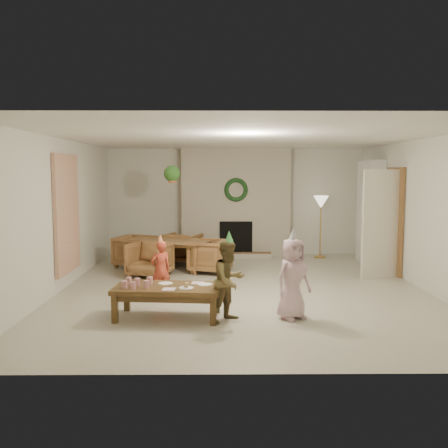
{
  "coord_description": "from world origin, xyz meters",
  "views": [
    {
      "loc": [
        -0.38,
        -8.02,
        1.94
      ],
      "look_at": [
        -0.3,
        0.4,
        1.05
      ],
      "focal_mm": 39.07,
      "sensor_mm": 36.0,
      "label": 1
    }
  ],
  "objects_px": {
    "child_pink": "(293,279)",
    "dining_chair_near": "(149,259)",
    "dining_chair_right": "(210,256)",
    "coffee_table_top": "(168,288)",
    "dining_chair_far": "(183,248)",
    "child_red": "(161,269)",
    "dining_chair_left": "(135,251)",
    "child_plaid": "(229,281)",
    "dining_table": "(167,255)"
  },
  "relations": [
    {
      "from": "child_pink",
      "to": "dining_chair_near",
      "type": "bearing_deg",
      "value": 97.98
    },
    {
      "from": "dining_chair_right",
      "to": "coffee_table_top",
      "type": "xyz_separation_m",
      "value": [
        -0.51,
        -2.97,
        0.07
      ]
    },
    {
      "from": "dining_chair_near",
      "to": "dining_chair_far",
      "type": "bearing_deg",
      "value": 90.0
    },
    {
      "from": "dining_chair_far",
      "to": "child_red",
      "type": "xyz_separation_m",
      "value": [
        -0.12,
        -2.91,
        0.12
      ]
    },
    {
      "from": "dining_chair_left",
      "to": "coffee_table_top",
      "type": "xyz_separation_m",
      "value": [
        1.05,
        -3.55,
        0.07
      ]
    },
    {
      "from": "dining_chair_right",
      "to": "child_red",
      "type": "xyz_separation_m",
      "value": [
        -0.73,
        -1.9,
        0.12
      ]
    },
    {
      "from": "dining_chair_far",
      "to": "dining_chair_right",
      "type": "relative_size",
      "value": 1.0
    },
    {
      "from": "dining_chair_left",
      "to": "child_plaid",
      "type": "height_order",
      "value": "child_plaid"
    },
    {
      "from": "dining_table",
      "to": "dining_chair_near",
      "type": "relative_size",
      "value": 2.34
    },
    {
      "from": "coffee_table_top",
      "to": "child_pink",
      "type": "relative_size",
      "value": 1.3
    },
    {
      "from": "coffee_table_top",
      "to": "child_pink",
      "type": "bearing_deg",
      "value": 3.05
    },
    {
      "from": "dining_table",
      "to": "coffee_table_top",
      "type": "distance_m",
      "value": 3.32
    },
    {
      "from": "dining_chair_far",
      "to": "child_pink",
      "type": "bearing_deg",
      "value": 134.0
    },
    {
      "from": "dining_chair_right",
      "to": "coffee_table_top",
      "type": "relative_size",
      "value": 0.51
    },
    {
      "from": "dining_chair_near",
      "to": "dining_chair_right",
      "type": "relative_size",
      "value": 1.0
    },
    {
      "from": "dining_chair_left",
      "to": "dining_chair_right",
      "type": "xyz_separation_m",
      "value": [
        1.56,
        -0.58,
        0.0
      ]
    },
    {
      "from": "dining_chair_far",
      "to": "child_pink",
      "type": "height_order",
      "value": "child_pink"
    },
    {
      "from": "dining_table",
      "to": "child_plaid",
      "type": "distance_m",
      "value": 3.65
    },
    {
      "from": "dining_chair_far",
      "to": "coffee_table_top",
      "type": "relative_size",
      "value": 0.51
    },
    {
      "from": "dining_chair_right",
      "to": "coffee_table_top",
      "type": "height_order",
      "value": "dining_chair_right"
    },
    {
      "from": "dining_chair_near",
      "to": "dining_chair_left",
      "type": "relative_size",
      "value": 1.0
    },
    {
      "from": "dining_chair_right",
      "to": "child_pink",
      "type": "xyz_separation_m",
      "value": [
        1.16,
        -3.03,
        0.22
      ]
    },
    {
      "from": "child_plaid",
      "to": "dining_chair_far",
      "type": "bearing_deg",
      "value": 58.69
    },
    {
      "from": "dining_chair_near",
      "to": "dining_chair_left",
      "type": "distance_m",
      "value": 1.04
    },
    {
      "from": "dining_chair_right",
      "to": "dining_chair_far",
      "type": "bearing_deg",
      "value": -128.66
    },
    {
      "from": "dining_chair_left",
      "to": "dining_table",
      "type": "bearing_deg",
      "value": -90.0
    },
    {
      "from": "dining_table",
      "to": "dining_chair_far",
      "type": "xyz_separation_m",
      "value": [
        0.26,
        0.69,
        0.03
      ]
    },
    {
      "from": "dining_chair_near",
      "to": "child_red",
      "type": "bearing_deg",
      "value": -55.16
    },
    {
      "from": "dining_chair_far",
      "to": "child_plaid",
      "type": "height_order",
      "value": "child_plaid"
    },
    {
      "from": "coffee_table_top",
      "to": "dining_chair_far",
      "type": "bearing_deg",
      "value": 96.35
    },
    {
      "from": "dining_chair_right",
      "to": "child_red",
      "type": "bearing_deg",
      "value": -0.62
    },
    {
      "from": "dining_chair_left",
      "to": "child_pink",
      "type": "relative_size",
      "value": 0.66
    },
    {
      "from": "dining_table",
      "to": "child_red",
      "type": "relative_size",
      "value": 1.9
    },
    {
      "from": "dining_chair_right",
      "to": "child_plaid",
      "type": "relative_size",
      "value": 0.67
    },
    {
      "from": "dining_chair_far",
      "to": "dining_chair_right",
      "type": "bearing_deg",
      "value": 141.34
    },
    {
      "from": "dining_chair_left",
      "to": "dining_chair_near",
      "type": "bearing_deg",
      "value": -135.0
    },
    {
      "from": "dining_chair_far",
      "to": "dining_chair_right",
      "type": "height_order",
      "value": "same"
    },
    {
      "from": "dining_chair_left",
      "to": "child_plaid",
      "type": "bearing_deg",
      "value": -132.83
    },
    {
      "from": "dining_table",
      "to": "coffee_table_top",
      "type": "relative_size",
      "value": 1.2
    },
    {
      "from": "dining_table",
      "to": "dining_chair_right",
      "type": "relative_size",
      "value": 2.34
    },
    {
      "from": "dining_table",
      "to": "dining_chair_near",
      "type": "bearing_deg",
      "value": -90.0
    },
    {
      "from": "child_plaid",
      "to": "child_red",
      "type": "bearing_deg",
      "value": 86.52
    },
    {
      "from": "dining_chair_near",
      "to": "child_pink",
      "type": "height_order",
      "value": "child_pink"
    },
    {
      "from": "dining_chair_far",
      "to": "dining_chair_left",
      "type": "relative_size",
      "value": 1.0
    },
    {
      "from": "dining_table",
      "to": "child_plaid",
      "type": "height_order",
      "value": "child_plaid"
    },
    {
      "from": "child_pink",
      "to": "dining_table",
      "type": "bearing_deg",
      "value": 88.48
    },
    {
      "from": "dining_chair_left",
      "to": "child_pink",
      "type": "xyz_separation_m",
      "value": [
        2.72,
        -3.61,
        0.22
      ]
    },
    {
      "from": "dining_chair_right",
      "to": "dining_chair_near",
      "type": "bearing_deg",
      "value": -51.34
    },
    {
      "from": "dining_chair_right",
      "to": "child_plaid",
      "type": "distance_m",
      "value": 3.14
    },
    {
      "from": "dining_chair_left",
      "to": "dining_chair_right",
      "type": "distance_m",
      "value": 1.66
    }
  ]
}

